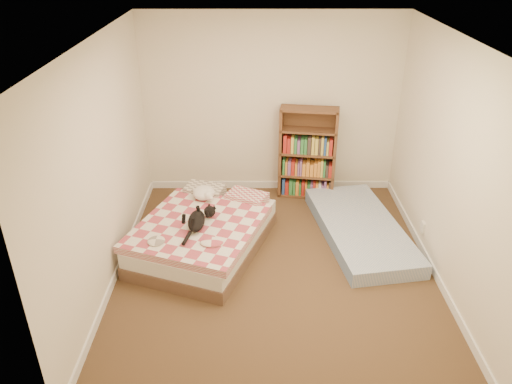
{
  "coord_description": "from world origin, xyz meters",
  "views": [
    {
      "loc": [
        -0.23,
        -4.55,
        3.37
      ],
      "look_at": [
        -0.21,
        0.3,
        0.82
      ],
      "focal_mm": 35.0,
      "sensor_mm": 36.0,
      "label": 1
    }
  ],
  "objects_px": {
    "bed": "(204,232)",
    "floor_mattress": "(360,229)",
    "bookshelf": "(307,163)",
    "black_cat": "(197,219)",
    "white_dog": "(204,193)"
  },
  "relations": [
    {
      "from": "bed",
      "to": "floor_mattress",
      "type": "height_order",
      "value": "bed"
    },
    {
      "from": "bed",
      "to": "floor_mattress",
      "type": "distance_m",
      "value": 1.93
    },
    {
      "from": "bookshelf",
      "to": "floor_mattress",
      "type": "height_order",
      "value": "bookshelf"
    },
    {
      "from": "floor_mattress",
      "to": "black_cat",
      "type": "xyz_separation_m",
      "value": [
        -1.96,
        -0.43,
        0.4
      ]
    },
    {
      "from": "bed",
      "to": "bookshelf",
      "type": "bearing_deg",
      "value": 65.91
    },
    {
      "from": "bed",
      "to": "floor_mattress",
      "type": "bearing_deg",
      "value": 28.14
    },
    {
      "from": "bed",
      "to": "black_cat",
      "type": "bearing_deg",
      "value": -88.22
    },
    {
      "from": "black_cat",
      "to": "white_dog",
      "type": "bearing_deg",
      "value": 122.83
    },
    {
      "from": "bed",
      "to": "bookshelf",
      "type": "distance_m",
      "value": 1.92
    },
    {
      "from": "bookshelf",
      "to": "bed",
      "type": "bearing_deg",
      "value": -125.51
    },
    {
      "from": "bookshelf",
      "to": "white_dog",
      "type": "xyz_separation_m",
      "value": [
        -1.35,
        -0.9,
        -0.0
      ]
    },
    {
      "from": "floor_mattress",
      "to": "white_dog",
      "type": "xyz_separation_m",
      "value": [
        -1.93,
        0.19,
        0.41
      ]
    },
    {
      "from": "bed",
      "to": "bookshelf",
      "type": "relative_size",
      "value": 1.59
    },
    {
      "from": "floor_mattress",
      "to": "black_cat",
      "type": "height_order",
      "value": "black_cat"
    },
    {
      "from": "bed",
      "to": "floor_mattress",
      "type": "relative_size",
      "value": 1.04
    }
  ]
}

